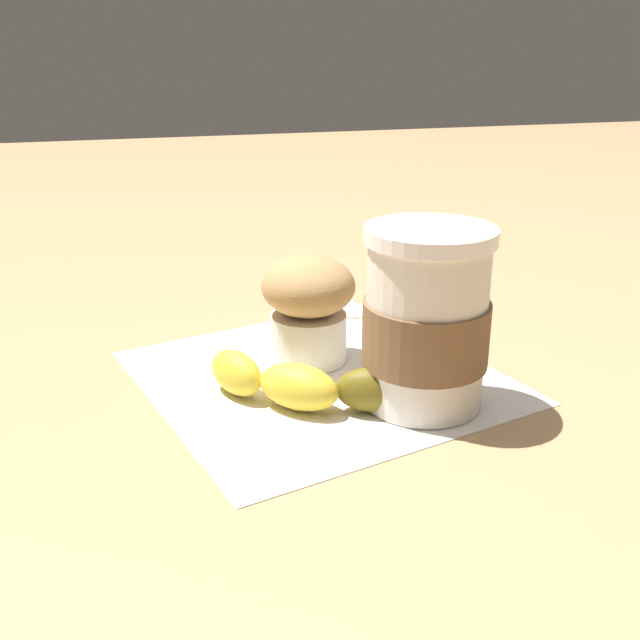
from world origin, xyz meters
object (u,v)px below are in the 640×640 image
(muffin, at_px, (307,305))
(sugar_packet, at_px, (341,308))
(coffee_cup, at_px, (426,321))
(banana, at_px, (301,383))

(muffin, height_order, sugar_packet, muffin)
(muffin, relative_size, sugar_packet, 1.71)
(coffee_cup, height_order, sugar_packet, coffee_cup)
(muffin, bearing_deg, coffee_cup, 122.26)
(muffin, distance_m, sugar_packet, 0.13)
(banana, distance_m, sugar_packet, 0.20)
(coffee_cup, xyz_separation_m, banana, (0.08, -0.02, -0.04))
(banana, bearing_deg, muffin, -108.46)
(banana, xyz_separation_m, sugar_packet, (-0.09, -0.18, -0.01))
(coffee_cup, relative_size, banana, 0.93)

